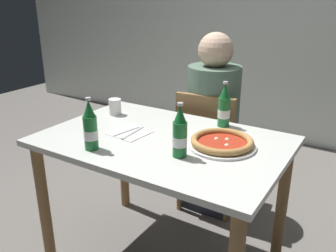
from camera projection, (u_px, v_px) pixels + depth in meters
name	position (u px, v px, depth m)	size (l,w,h in m)	color
back_wall_tiled	(289.00, 8.00, 3.34)	(7.00, 0.10, 2.60)	silver
dining_table_main	(163.00, 159.00, 1.82)	(1.20, 0.80, 0.75)	silver
chair_behind_table	(209.00, 145.00, 2.37)	(0.44, 0.44, 0.85)	olive
diner_seated	(212.00, 128.00, 2.38)	(0.34, 0.34, 1.21)	#2D3342
pizza_margherita_near	(222.00, 143.00, 1.68)	(0.32, 0.32, 0.04)	white
beer_bottle_left	(90.00, 128.00, 1.62)	(0.07, 0.07, 0.25)	#196B2D
beer_bottle_center	(180.00, 134.00, 1.55)	(0.07, 0.07, 0.25)	#196B2D
beer_bottle_right	(224.00, 108.00, 1.91)	(0.07, 0.07, 0.25)	#196B2D
napkin_with_cutlery	(130.00, 133.00, 1.84)	(0.20, 0.20, 0.01)	white
paper_cup	(115.00, 107.00, 2.11)	(0.07, 0.07, 0.10)	white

